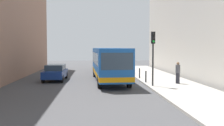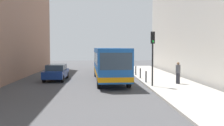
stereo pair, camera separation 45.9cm
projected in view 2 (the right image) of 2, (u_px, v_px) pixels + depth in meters
ground_plane at (105, 85)px, 21.08m from camera, size 80.00×80.00×0.00m
sidewalk at (171, 84)px, 21.37m from camera, size 4.40×40.00×0.15m
building_right at (222, 2)px, 25.24m from camera, size 7.00×32.00×14.84m
bus at (109, 62)px, 23.61m from camera, size 2.96×11.11×3.00m
car_beside_bus at (56, 72)px, 24.34m from camera, size 1.93×4.43×1.48m
car_behind_bus at (104, 66)px, 32.86m from camera, size 2.14×4.53×1.48m
traffic_light at (153, 48)px, 19.57m from camera, size 0.28×0.33×4.10m
bollard_near at (146, 77)px, 21.78m from camera, size 0.11×0.11×0.95m
bollard_mid at (140, 73)px, 24.73m from camera, size 0.11×0.11×0.95m
bollard_far at (136, 70)px, 27.68m from camera, size 0.11×0.11×0.95m
bollard_farthest at (132, 68)px, 30.64m from camera, size 0.11×0.11×0.95m
pedestrian_near_signal at (178, 73)px, 20.99m from camera, size 0.38×0.38×1.74m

